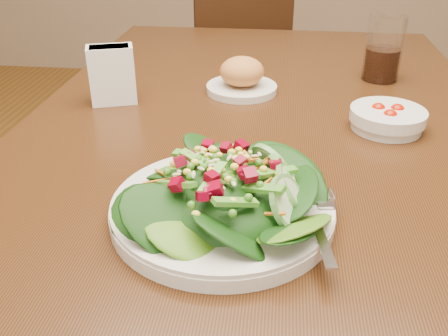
{
  "coord_description": "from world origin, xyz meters",
  "views": [
    {
      "loc": [
        0.03,
        -0.87,
        1.13
      ],
      "look_at": [
        -0.04,
        -0.31,
        0.81
      ],
      "focal_mm": 40.0,
      "sensor_mm": 36.0,
      "label": 1
    }
  ],
  "objects": [
    {
      "name": "dining_table",
      "position": [
        0.0,
        0.0,
        0.65
      ],
      "size": [
        0.9,
        1.4,
        0.75
      ],
      "color": "#442610",
      "rests_on": "ground_plane"
    },
    {
      "name": "chair_far",
      "position": [
        -0.16,
        1.1,
        0.45
      ],
      "size": [
        0.5,
        0.51,
        0.85
      ],
      "rotation": [
        0.0,
        0.0,
        3.51
      ],
      "color": "black",
      "rests_on": "ground_plane"
    },
    {
      "name": "salad_plate",
      "position": [
        -0.03,
        -0.33,
        0.78
      ],
      "size": [
        0.29,
        0.29,
        0.08
      ],
      "rotation": [
        0.0,
        0.0,
        -0.41
      ],
      "color": "silver",
      "rests_on": "dining_table"
    },
    {
      "name": "bread_plate",
      "position": [
        -0.05,
        0.14,
        0.78
      ],
      "size": [
        0.15,
        0.15,
        0.08
      ],
      "color": "silver",
      "rests_on": "dining_table"
    },
    {
      "name": "tomato_bowl",
      "position": [
        0.22,
        -0.02,
        0.77
      ],
      "size": [
        0.13,
        0.13,
        0.04
      ],
      "color": "silver",
      "rests_on": "dining_table"
    },
    {
      "name": "drinking_glass",
      "position": [
        0.25,
        0.26,
        0.81
      ],
      "size": [
        0.08,
        0.08,
        0.14
      ],
      "color": "silver",
      "rests_on": "dining_table"
    },
    {
      "name": "napkin_holder",
      "position": [
        -0.3,
        0.05,
        0.81
      ],
      "size": [
        0.1,
        0.07,
        0.12
      ],
      "rotation": [
        0.0,
        0.0,
        0.33
      ],
      "color": "white",
      "rests_on": "dining_table"
    }
  ]
}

